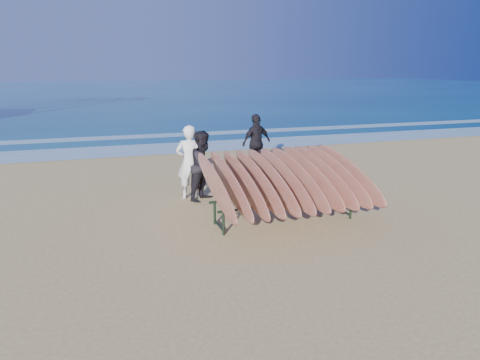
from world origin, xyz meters
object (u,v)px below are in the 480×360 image
Objects in this scene: surfboard_rack at (285,179)px; person_dark_b at (256,143)px; person_white at (190,162)px; person_dark_a at (204,166)px.

surfboard_rack is 1.77× the size of person_dark_b.
person_white is at bearing 123.13° from surfboard_rack.
person_white is (-1.62, 2.33, -0.02)m from surfboard_rack.
person_dark_b reaches higher than person_dark_a.
person_dark_b is at bearing 76.26° from surfboard_rack.
person_dark_b is (2.63, 2.35, -0.03)m from person_white.
surfboard_rack is at bearing 134.97° from person_white.
person_white reaches higher than person_dark_a.
person_white is 1.07× the size of person_dark_a.
person_dark_a is at bearing 149.56° from person_white.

